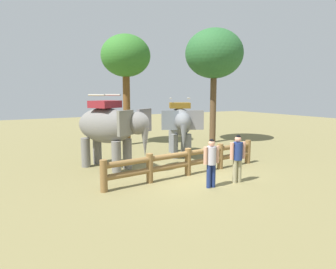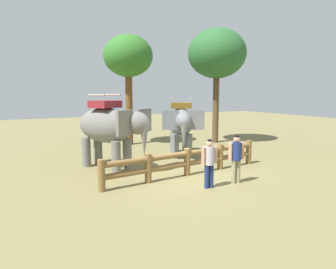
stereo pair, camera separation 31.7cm
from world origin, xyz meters
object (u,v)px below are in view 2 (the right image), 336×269
elephant_near_left (110,127)px  tourist_woman_in_black (209,160)px  elephant_center (181,123)px  tourist_man_in_blue (236,155)px  log_fence (187,160)px  tree_far_left (217,54)px  tree_back_center (128,58)px

elephant_near_left → tourist_woman_in_black: (2.03, -4.18, -0.78)m
elephant_center → elephant_near_left: bearing=-169.1°
elephant_center → tourist_man_in_blue: bearing=-98.2°
log_fence → tourist_woman_in_black: size_ratio=4.32×
elephant_near_left → tourist_woman_in_black: bearing=-64.1°
tourist_woman_in_black → tourist_man_in_blue: 1.16m
tourist_woman_in_black → tourist_man_in_blue: tourist_man_in_blue is taller
tourist_man_in_blue → elephant_near_left: bearing=127.4°
tourist_woman_in_black → tree_far_left: bearing=51.5°
tree_far_left → tree_back_center: 5.42m
elephant_center → tree_back_center: (-1.02, 4.40, 3.56)m
elephant_near_left → tourist_man_in_blue: (3.19, -4.17, -0.75)m
log_fence → tourist_woman_in_black: tourist_woman_in_black is taller
log_fence → tree_far_left: size_ratio=1.01×
tourist_woman_in_black → tree_back_center: tree_back_center is taller
tree_back_center → tree_far_left: bearing=-20.3°
log_fence → elephant_center: (1.68, 3.25, 1.03)m
tourist_woman_in_black → tree_back_center: (0.85, 9.33, 4.23)m
tourist_woman_in_black → tree_far_left: (5.92, 7.45, 4.52)m
elephant_center → log_fence: bearing=-117.3°
tourist_woman_in_black → elephant_near_left: bearing=115.9°
tree_back_center → tourist_man_in_blue: bearing=-88.1°
tree_far_left → tree_back_center: (-5.07, 1.88, -0.29)m
elephant_center → tourist_man_in_blue: elephant_center is taller
log_fence → elephant_center: elephant_center is taller
tree_far_left → tree_back_center: tree_far_left is taller
tourist_man_in_blue → tree_back_center: 10.23m
log_fence → tree_back_center: 8.94m
log_fence → tourist_man_in_blue: size_ratio=4.18×
elephant_center → tourist_woman_in_black: bearing=-110.8°
log_fence → elephant_near_left: elephant_near_left is taller
tree_far_left → tourist_woman_in_black: bearing=-128.5°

